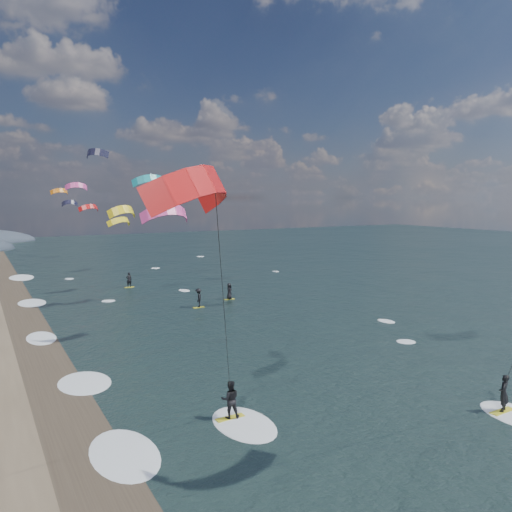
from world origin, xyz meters
TOP-DOWN VIEW (x-y plane):
  - ground at (0.00, 0.00)m, footprint 260.00×260.00m
  - wet_sand_strip at (-12.00, 10.00)m, footprint 3.00×240.00m
  - kitesurfer_near_b at (-7.77, 2.46)m, footprint 7.14×9.30m
  - far_kitesurfers at (3.51, 32.88)m, footprint 8.18×14.83m
  - bg_kite_field at (-0.01, 52.02)m, footprint 10.12×69.02m
  - shoreline_surf at (-10.80, 14.75)m, footprint 2.40×79.40m

SIDE VIEW (x-z plane):
  - ground at x=0.00m, z-range 0.00..0.00m
  - shoreline_surf at x=-10.80m, z-range -0.06..0.06m
  - wet_sand_strip at x=-12.00m, z-range 0.00..0.01m
  - far_kitesurfers at x=3.51m, z-range -0.02..1.84m
  - kitesurfer_near_b at x=-7.77m, z-range 1.73..13.91m
  - bg_kite_field at x=-0.01m, z-range 5.97..15.67m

